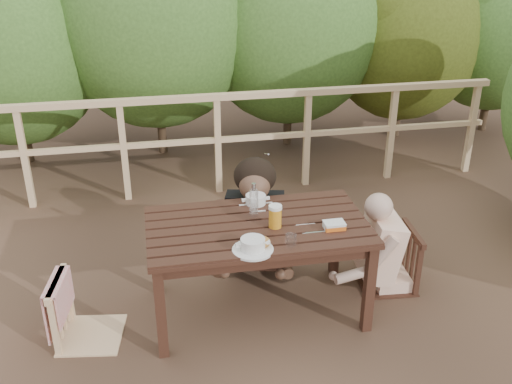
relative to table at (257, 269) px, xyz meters
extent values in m
plane|color=brown|center=(0.00, 0.00, -0.34)|extent=(60.00, 60.00, 0.00)
cube|color=black|center=(0.00, 0.00, 0.00)|extent=(1.46, 0.82, 0.68)
cube|color=#D5AE81|center=(-1.14, -0.08, 0.08)|extent=(0.47, 0.47, 0.84)
cube|color=black|center=(0.13, 0.69, 0.11)|extent=(0.53, 0.53, 0.89)
cube|color=black|center=(1.02, 0.13, 0.08)|extent=(0.45, 0.45, 0.84)
cube|color=#D5AE81|center=(0.00, 2.00, 0.17)|extent=(5.60, 0.10, 1.01)
cylinder|color=white|center=(-0.09, -0.31, 0.38)|extent=(0.26, 0.26, 0.09)
cylinder|color=white|center=(0.05, 0.30, 0.38)|extent=(0.24, 0.24, 0.08)
ellipsoid|color=#9F682A|center=(-0.04, -0.28, 0.38)|extent=(0.13, 0.10, 0.08)
cylinder|color=orange|center=(0.11, -0.06, 0.42)|extent=(0.09, 0.09, 0.17)
cylinder|color=silver|center=(0.00, 0.12, 0.47)|extent=(0.06, 0.06, 0.25)
cylinder|color=silver|center=(0.15, -0.31, 0.38)|extent=(0.07, 0.07, 0.08)
cube|color=white|center=(0.48, -0.16, 0.37)|extent=(0.14, 0.10, 0.06)
camera|label=1|loc=(-0.66, -3.36, 2.22)|focal=41.34mm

